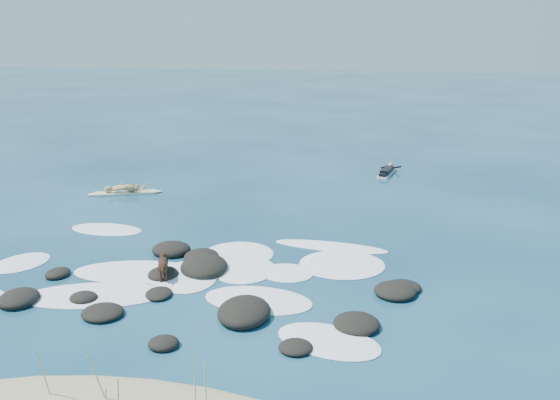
# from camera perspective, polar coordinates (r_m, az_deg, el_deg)

# --- Properties ---
(ground) EXTENTS (160.00, 160.00, 0.00)m
(ground) POSITION_cam_1_polar(r_m,az_deg,el_deg) (17.87, -4.40, -6.10)
(ground) COLOR #0A2642
(ground) RESTS_ON ground
(reef_rocks) EXTENTS (12.66, 6.71, 0.52)m
(reef_rocks) POSITION_cam_1_polar(r_m,az_deg,el_deg) (16.30, -7.70, -8.03)
(reef_rocks) COLOR black
(reef_rocks) RESTS_ON ground
(breaking_foam) EXTENTS (11.55, 8.12, 0.12)m
(breaking_foam) POSITION_cam_1_polar(r_m,az_deg,el_deg) (17.41, -7.34, -6.75)
(breaking_foam) COLOR white
(breaking_foam) RESTS_ON ground
(standing_surfer_rig) EXTENTS (2.86, 1.37, 1.69)m
(standing_surfer_rig) POSITION_cam_1_polar(r_m,az_deg,el_deg) (25.96, -14.06, 1.96)
(standing_surfer_rig) COLOR beige
(standing_surfer_rig) RESTS_ON ground
(paddling_surfer_rig) EXTENTS (1.10, 2.27, 0.39)m
(paddling_surfer_rig) POSITION_cam_1_polar(r_m,az_deg,el_deg) (29.13, 9.75, 2.60)
(paddling_surfer_rig) COLOR white
(paddling_surfer_rig) RESTS_ON ground
(dog) EXTENTS (0.50, 1.03, 0.68)m
(dog) POSITION_cam_1_polar(r_m,az_deg,el_deg) (17.05, -10.64, -5.81)
(dog) COLOR black
(dog) RESTS_ON ground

